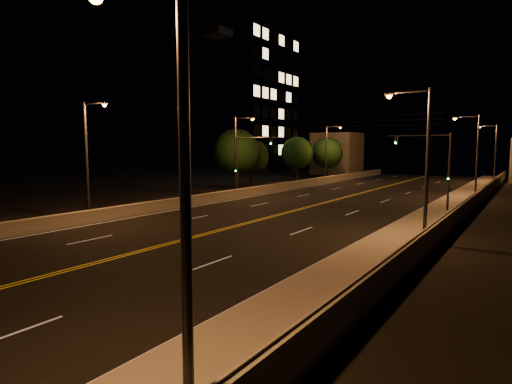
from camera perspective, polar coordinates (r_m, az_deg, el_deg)
The scene contains 23 objects.
road at distance 30.19m, azimuth -1.09°, elevation -4.15°, with size 18.00×120.00×0.02m, color black.
sidewalk at distance 25.77m, azimuth 19.26°, elevation -5.95°, with size 3.60×120.00×0.30m, color gray.
curb at distance 26.28m, azimuth 15.28°, elevation -5.76°, with size 0.14×120.00×0.15m, color gray.
parapet_wall at distance 25.31m, azimuth 22.95°, elevation -4.80°, with size 0.30×120.00×1.00m, color #ABA58E.
jersey_barrier at distance 36.04m, azimuth -13.24°, elevation -1.89°, with size 0.45×120.00×0.95m, color #ABA58E.
distant_building_left at distance 85.46m, azimuth 10.75°, elevation 5.05°, with size 8.00×8.00×8.00m, color gray.
parapet_rail at distance 25.22m, azimuth 23.00°, elevation -3.62°, with size 0.06×0.06×120.00m, color black.
lane_markings at distance 30.13m, azimuth -1.17°, elevation -4.15°, with size 17.32×116.00×0.00m.
streetlight_0 at distance 7.55m, azimuth -11.11°, elevation 2.86°, with size 2.55×0.28×8.51m.
streetlight_1 at distance 25.19m, azimuth 21.26°, elevation 4.73°, with size 2.55×0.28×8.51m.
streetlight_2 at distance 48.17m, azimuth 27.09°, elevation 4.92°, with size 2.55×0.28×8.51m.
streetlight_3 at distance 70.22m, azimuth 29.08°, elevation 4.97°, with size 2.55×0.28×8.51m.
streetlight_4 at distance 32.74m, azimuth -21.39°, elevation 4.93°, with size 2.55×0.28×8.51m.
streetlight_5 at distance 45.71m, azimuth -2.45°, elevation 5.55°, with size 2.55×0.28×8.51m.
streetlight_6 at distance 66.27m, azimuth 9.57°, elevation 5.63°, with size 2.55×0.28×8.51m.
traffic_signal_right at distance 37.45m, azimuth 22.93°, elevation 3.59°, with size 5.11×0.31×6.47m.
traffic_signal_left at distance 44.87m, azimuth -1.56°, elevation 4.40°, with size 5.11×0.31×6.47m.
overhead_wires at distance 37.99m, azimuth 7.10°, elevation 9.09°, with size 22.00×0.03×0.83m.
building_tower at distance 75.55m, azimuth -5.14°, elevation 11.10°, with size 24.00×15.00×25.21m.
tree_0 at distance 53.40m, azimuth -2.67°, elevation 5.44°, with size 5.60×5.60×7.59m.
tree_1 at distance 59.03m, azimuth -0.58°, elevation 4.75°, with size 4.70×4.70×6.37m.
tree_2 at distance 68.21m, azimuth 5.52°, elevation 5.19°, with size 5.10×5.10×6.91m.
tree_3 at distance 71.55m, azimuth 9.49°, elevation 5.15°, with size 5.06×5.06×6.86m.
Camera 1 is at (16.77, -4.52, 5.36)m, focal length 30.00 mm.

